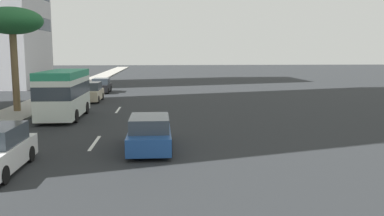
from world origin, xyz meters
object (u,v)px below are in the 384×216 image
object	(u,v)px
car_sixth	(101,86)
palm_tree	(12,23)
minibus_lead	(64,92)
car_fourth	(150,133)
car_second	(90,92)

from	to	relation	value
car_sixth	palm_tree	size ratio (longest dim) A/B	0.55
minibus_lead	car_fourth	size ratio (longest dim) A/B	1.38
car_second	palm_tree	xyz separation A→B (m)	(-6.51, 4.14, 5.60)
car_second	car_fourth	world-z (taller)	car_second
car_second	car_sixth	bearing A→B (deg)	-178.91
car_sixth	car_fourth	bearing A→B (deg)	12.54
car_fourth	palm_tree	bearing A→B (deg)	39.59
minibus_lead	car_fourth	distance (m)	10.92
car_fourth	palm_tree	distance (m)	16.40
minibus_lead	car_sixth	xyz separation A→B (m)	(16.98, -0.03, -0.99)
car_fourth	car_sixth	size ratio (longest dim) A/B	1.16
car_sixth	car_second	bearing A→B (deg)	1.09
car_second	palm_tree	distance (m)	9.53
car_second	car_sixth	size ratio (longest dim) A/B	1.06
car_fourth	minibus_lead	bearing A→B (deg)	32.50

